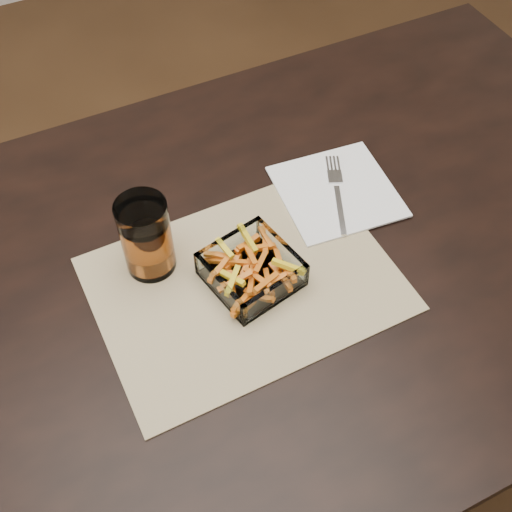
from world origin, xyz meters
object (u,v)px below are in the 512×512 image
object	(u,v)px
tumbler	(147,239)
glass_bowl	(251,271)
dining_table	(232,303)
fork	(337,191)

from	to	relation	value
tumbler	glass_bowl	bearing A→B (deg)	-36.43
dining_table	fork	world-z (taller)	fork
fork	dining_table	bearing A→B (deg)	-139.33
dining_table	glass_bowl	distance (m)	0.12
glass_bowl	fork	xyz separation A→B (m)	(0.21, 0.10, -0.01)
dining_table	tumbler	distance (m)	0.20
glass_bowl	tumbler	distance (m)	0.16
glass_bowl	fork	world-z (taller)	glass_bowl
glass_bowl	dining_table	bearing A→B (deg)	129.88
dining_table	tumbler	world-z (taller)	tumbler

